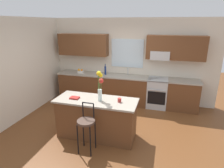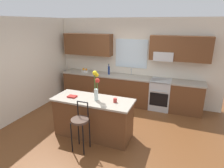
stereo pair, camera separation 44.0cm
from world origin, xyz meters
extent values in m
plane|color=brown|center=(0.00, 0.00, 0.00)|extent=(14.00, 14.00, 0.00)
cube|color=beige|center=(-2.56, 0.30, 1.35)|extent=(0.12, 4.60, 2.70)
cube|color=beige|center=(0.00, 2.06, 1.35)|extent=(5.60, 0.12, 2.70)
cube|color=brown|center=(-1.46, 1.83, 1.85)|extent=(1.68, 0.34, 0.70)
cube|color=brown|center=(1.46, 1.83, 1.85)|extent=(1.68, 0.34, 0.70)
cube|color=silver|center=(0.00, 1.99, 1.60)|extent=(1.04, 0.03, 0.90)
cube|color=#B7BABC|center=(1.04, 1.80, 1.62)|extent=(0.56, 0.36, 0.26)
cube|color=brown|center=(0.00, 1.70, 0.44)|extent=(4.50, 0.60, 0.88)
cube|color=#9E9384|center=(0.00, 1.70, 0.90)|extent=(4.56, 0.64, 0.04)
cube|color=#B7BABC|center=(0.06, 1.70, 0.85)|extent=(0.54, 0.38, 0.11)
cylinder|color=#B7BABC|center=(0.06, 1.86, 1.03)|extent=(0.02, 0.02, 0.22)
cylinder|color=#B7BABC|center=(0.06, 1.80, 1.14)|extent=(0.02, 0.12, 0.02)
cube|color=#B7BABC|center=(1.04, 1.68, 0.46)|extent=(0.60, 0.60, 0.92)
cube|color=black|center=(1.04, 1.38, 0.40)|extent=(0.52, 0.02, 0.40)
cylinder|color=#B7BABC|center=(1.04, 1.35, 0.66)|extent=(0.50, 0.02, 0.02)
cube|color=brown|center=(-0.20, -0.39, 0.44)|extent=(1.76, 0.64, 0.88)
cube|color=#9E9384|center=(-0.20, -0.39, 0.90)|extent=(1.84, 0.72, 0.04)
cylinder|color=black|center=(-0.34, -1.11, 0.33)|extent=(0.02, 0.02, 0.66)
cylinder|color=black|center=(-0.07, -1.11, 0.33)|extent=(0.02, 0.02, 0.66)
cylinder|color=black|center=(-0.34, -0.84, 0.33)|extent=(0.02, 0.02, 0.66)
cylinder|color=black|center=(-0.07, -0.84, 0.33)|extent=(0.02, 0.02, 0.66)
cylinder|color=#4C382D|center=(-0.20, -0.97, 0.69)|extent=(0.36, 0.36, 0.05)
cylinder|color=black|center=(-0.32, -0.84, 0.87)|extent=(0.02, 0.02, 0.32)
cylinder|color=black|center=(-0.09, -0.84, 0.87)|extent=(0.02, 0.02, 0.32)
cylinder|color=black|center=(-0.20, -0.84, 1.03)|extent=(0.23, 0.02, 0.02)
cylinder|color=silver|center=(-0.10, -0.42, 1.05)|extent=(0.09, 0.09, 0.26)
cylinder|color=#3D722D|center=(-0.07, -0.42, 1.25)|extent=(0.01, 0.01, 0.50)
sphere|color=yellow|center=(-0.07, -0.42, 1.50)|extent=(0.08, 0.08, 0.08)
cylinder|color=#3D722D|center=(-0.09, -0.37, 1.18)|extent=(0.01, 0.01, 0.36)
sphere|color=red|center=(-0.09, -0.37, 1.36)|extent=(0.11, 0.11, 0.11)
cylinder|color=#3D722D|center=(-0.13, -0.41, 1.26)|extent=(0.01, 0.01, 0.53)
sphere|color=orange|center=(-0.13, -0.41, 1.53)|extent=(0.08, 0.08, 0.08)
cylinder|color=#3D722D|center=(-0.10, -0.45, 1.27)|extent=(0.01, 0.01, 0.55)
sphere|color=yellow|center=(-0.10, -0.45, 1.55)|extent=(0.10, 0.10, 0.10)
cylinder|color=#A52D28|center=(0.33, -0.38, 0.97)|extent=(0.08, 0.08, 0.09)
cube|color=maroon|center=(-0.69, -0.46, 0.94)|extent=(0.20, 0.15, 0.03)
cylinder|color=silver|center=(-1.55, 1.70, 0.95)|extent=(0.24, 0.24, 0.06)
sphere|color=orange|center=(-1.50, 1.70, 1.01)|extent=(0.07, 0.07, 0.07)
sphere|color=orange|center=(-1.61, 1.70, 1.01)|extent=(0.08, 0.08, 0.08)
cylinder|color=navy|center=(-0.66, 1.70, 1.06)|extent=(0.06, 0.06, 0.27)
cylinder|color=navy|center=(-0.66, 1.70, 1.23)|extent=(0.03, 0.03, 0.07)
cylinder|color=black|center=(-0.66, 1.70, 1.27)|extent=(0.03, 0.03, 0.02)
camera|label=1|loc=(1.21, -4.05, 2.56)|focal=30.45mm
camera|label=2|loc=(1.62, -3.91, 2.56)|focal=30.45mm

